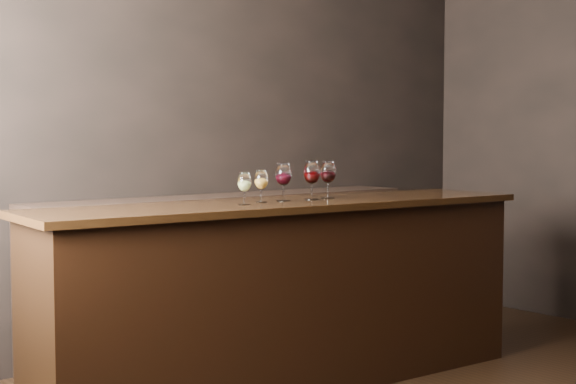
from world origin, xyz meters
TOP-DOWN VIEW (x-y plane):
  - room_shell at (-0.23, 0.11)m, footprint 5.02×4.52m
  - bar_counter at (-0.17, 1.14)m, footprint 2.84×0.85m
  - bar_top at (-0.17, 1.14)m, footprint 2.93×0.92m
  - back_bar_shelf at (0.09, 2.03)m, footprint 2.75×0.40m
  - glass_white at (-0.50, 1.10)m, footprint 0.07×0.07m
  - glass_amber at (-0.33, 1.17)m, footprint 0.07×0.07m
  - glass_red_a at (-0.18, 1.17)m, footprint 0.09×0.09m
  - glass_red_b at (-0.01, 1.12)m, footprint 0.09×0.09m
  - glass_red_c at (0.15, 1.16)m, footprint 0.09×0.09m

SIDE VIEW (x-z plane):
  - bar_counter at x=-0.17m, z-range 0.00..0.98m
  - back_bar_shelf at x=0.09m, z-range 0.00..0.99m
  - bar_top at x=-0.17m, z-range 0.98..1.02m
  - glass_white at x=-0.50m, z-range 1.04..1.21m
  - glass_amber at x=-0.33m, z-range 1.05..1.22m
  - glass_red_a at x=-0.18m, z-range 1.05..1.26m
  - glass_red_c at x=0.15m, z-range 1.05..1.27m
  - glass_red_b at x=-0.01m, z-range 1.05..1.27m
  - room_shell at x=-0.23m, z-range 0.40..3.21m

